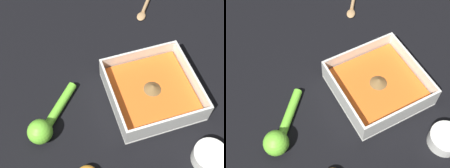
# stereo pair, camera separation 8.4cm
# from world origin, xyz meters

# --- Properties ---
(ground_plane) EXTENTS (4.00, 4.00, 0.00)m
(ground_plane) POSITION_xyz_m (0.00, 0.00, 0.00)
(ground_plane) COLOR black
(square_dish) EXTENTS (0.23, 0.23, 0.07)m
(square_dish) POSITION_xyz_m (0.01, 0.01, 0.02)
(square_dish) COLOR silver
(square_dish) RESTS_ON ground_plane
(spice_bowl) EXTENTS (0.08, 0.08, 0.04)m
(spice_bowl) POSITION_xyz_m (0.08, -0.20, 0.02)
(spice_bowl) COLOR silver
(spice_bowl) RESTS_ON ground_plane
(lemon_squeezer) EXTENTS (0.15, 0.16, 0.06)m
(lemon_squeezer) POSITION_xyz_m (-0.28, -0.00, 0.03)
(lemon_squeezer) COLOR #6BC633
(lemon_squeezer) RESTS_ON ground_plane
(wooden_spoon) EXTENTS (0.14, 0.18, 0.01)m
(wooden_spoon) POSITION_xyz_m (0.13, 0.36, 0.01)
(wooden_spoon) COLOR tan
(wooden_spoon) RESTS_ON ground_plane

